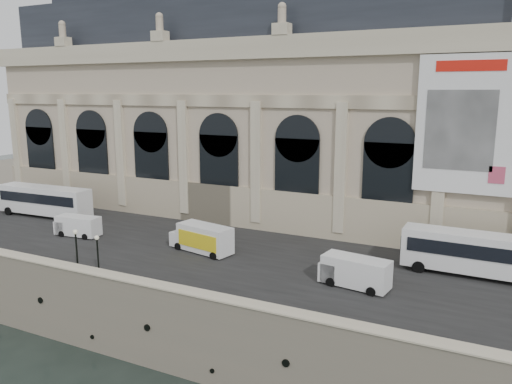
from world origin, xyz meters
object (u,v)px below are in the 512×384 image
Objects in this scene: bus_left at (44,200)px; van_b at (76,226)px; box_truck at (202,238)px; lamp_left at (98,257)px; lamp_right at (77,252)px; van_c at (352,271)px; bus_right at (481,253)px.

van_b is at bearing -24.75° from bus_left.
van_b is 0.72× the size of box_truck.
lamp_left is at bearing -37.00° from van_b.
lamp_right is at bearing -34.82° from bus_left.
van_c is at bearing 21.12° from lamp_left.
van_b is 12.73m from lamp_right.
lamp_left is (11.57, -8.72, 0.75)m from van_b.
box_truck is 11.00m from lamp_left.
bus_right is 11.88m from van_c.
box_truck reaches higher than van_b.
van_c is (-9.55, -7.01, -0.88)m from bus_right.
box_truck reaches higher than van_c.
van_b is 15.90m from box_truck.
box_truck is (-25.72, -4.77, -0.75)m from bus_right.
bus_right reaches higher than box_truck.
bus_left reaches higher than lamp_left.
van_c is at bearing -7.88° from box_truck.
lamp_left is 0.94× the size of lamp_right.
bus_right is at bearing 26.43° from lamp_left.
van_c is 24.20m from lamp_right.
bus_right is at bearing 10.51° from box_truck.
van_b is at bearing -174.91° from box_truck.
lamp_left reaches higher than box_truck.
box_truck is at bearing 56.82° from lamp_right.
van_b is at bearing 136.18° from lamp_right.
lamp_right reaches higher than van_c.
van_b is 1.30× the size of lamp_right.
lamp_left is (-29.98, -14.90, -0.26)m from bus_right.
van_b is at bearing 178.52° from van_c.
van_c is (42.33, -5.59, -0.91)m from bus_left.
box_truck is (26.16, -3.35, -0.78)m from bus_left.
bus_right is 3.24× the size of lamp_right.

